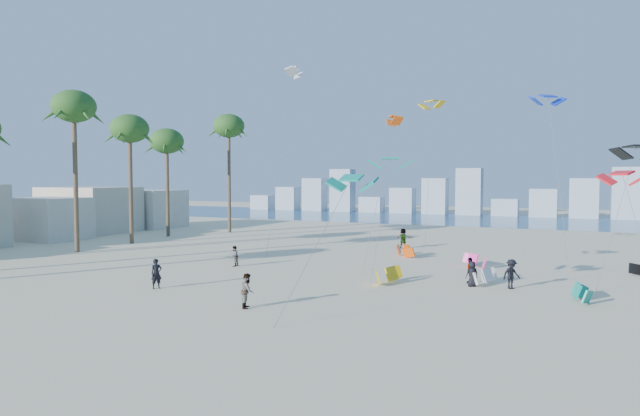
% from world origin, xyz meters
% --- Properties ---
extents(ground, '(220.00, 220.00, 0.00)m').
position_xyz_m(ground, '(0.00, 0.00, 0.00)').
color(ground, beige).
rests_on(ground, ground).
extents(ocean, '(220.00, 220.00, 0.00)m').
position_xyz_m(ocean, '(0.00, 72.00, 0.01)').
color(ocean, navy).
rests_on(ocean, ground).
extents(kitesurfer_near, '(0.70, 0.78, 1.79)m').
position_xyz_m(kitesurfer_near, '(-3.29, 6.52, 0.90)').
color(kitesurfer_near, black).
rests_on(kitesurfer_near, ground).
extents(kitesurfer_mid, '(0.95, 1.05, 1.76)m').
position_xyz_m(kitesurfer_mid, '(4.28, 4.75, 0.88)').
color(kitesurfer_mid, gray).
rests_on(kitesurfer_mid, ground).
extents(kitesurfers_far, '(30.47, 16.69, 1.89)m').
position_xyz_m(kitesurfers_far, '(9.55, 21.16, 0.86)').
color(kitesurfers_far, black).
rests_on(kitesurfers_far, ground).
extents(grounded_kites, '(20.24, 15.35, 0.95)m').
position_xyz_m(grounded_kites, '(13.49, 19.26, 0.45)').
color(grounded_kites, '#E3B40B').
rests_on(grounded_kites, ground).
extents(flying_kites, '(29.98, 36.13, 16.87)m').
position_xyz_m(flying_kites, '(12.70, 21.90, 10.49)').
color(flying_kites, '#0B8977').
rests_on(flying_kites, ground).
extents(palm_row, '(8.47, 44.80, 14.36)m').
position_xyz_m(palm_row, '(-21.26, 16.17, 11.29)').
color(palm_row, brown).
rests_on(palm_row, ground).
extents(beachfront_buildings, '(11.50, 43.00, 6.00)m').
position_xyz_m(beachfront_buildings, '(-33.69, 20.82, 2.67)').
color(beachfront_buildings, beige).
rests_on(beachfront_buildings, ground).
extents(distant_skyline, '(85.00, 3.00, 8.40)m').
position_xyz_m(distant_skyline, '(-1.19, 82.00, 3.09)').
color(distant_skyline, '#9EADBF').
rests_on(distant_skyline, ground).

